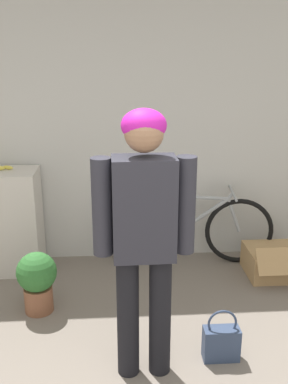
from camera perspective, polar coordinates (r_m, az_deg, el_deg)
wall_back at (r=4.37m, az=-2.40°, el=7.75°), size 8.00×0.07×2.60m
side_shelf at (r=4.46m, az=-17.77°, el=-3.61°), size 0.74×0.43×0.99m
person at (r=2.70m, az=-0.00°, el=-4.25°), size 0.62×0.25×1.74m
bicycle at (r=4.48m, az=5.43°, el=-4.58°), size 1.70×0.46×0.74m
handbag at (r=3.30m, az=9.78°, el=-18.25°), size 0.25×0.12×0.38m
cardboard_box at (r=4.49m, az=16.43°, el=-8.46°), size 0.56×0.54×0.35m
potted_plant at (r=3.78m, az=-13.42°, el=-10.68°), size 0.32×0.32×0.51m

